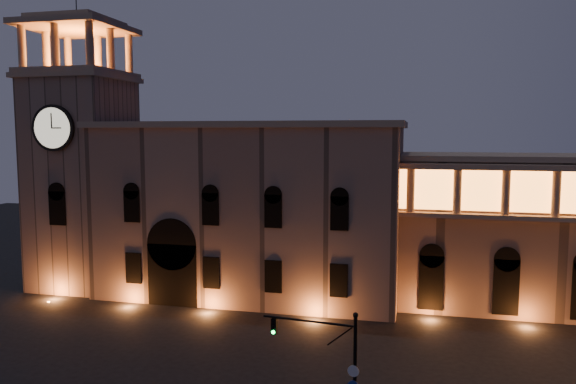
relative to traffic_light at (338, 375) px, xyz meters
name	(u,v)px	position (x,y,z in m)	size (l,w,h in m)	color
government_building	(250,209)	(-12.92, 26.20, 4.90)	(30.80, 12.80, 17.60)	#8F705D
clock_tower	(83,170)	(-31.35, 25.25, 8.63)	(9.80, 9.80, 32.40)	#8F705D
traffic_light	(338,375)	(0.00, 0.00, 0.00)	(5.35, 0.93, 7.37)	black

